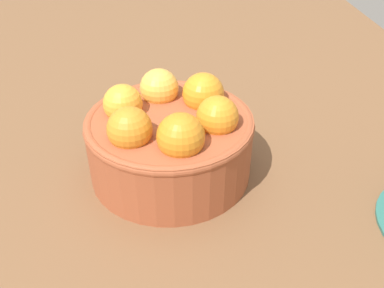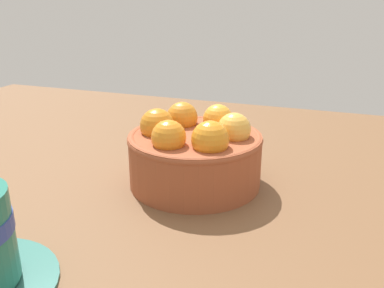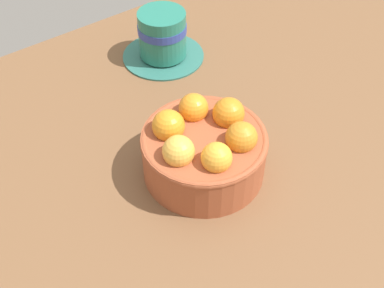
# 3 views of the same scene
# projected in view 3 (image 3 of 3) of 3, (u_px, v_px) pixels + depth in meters

# --- Properties ---
(ground_plane) EXTENTS (1.28, 0.80, 0.04)m
(ground_plane) POSITION_uv_depth(u_px,v_px,m) (203.00, 181.00, 0.68)
(ground_plane) COLOR brown
(terracotta_bowl) EXTENTS (0.16, 0.16, 0.09)m
(terracotta_bowl) POSITION_uv_depth(u_px,v_px,m) (204.00, 148.00, 0.63)
(terracotta_bowl) COLOR #9E4C2D
(terracotta_bowl) RESTS_ON ground_plane
(coffee_cup) EXTENTS (0.13, 0.13, 0.08)m
(coffee_cup) POSITION_uv_depth(u_px,v_px,m) (162.00, 37.00, 0.81)
(coffee_cup) COLOR #2D695F
(coffee_cup) RESTS_ON ground_plane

